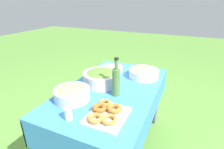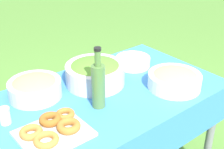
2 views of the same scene
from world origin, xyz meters
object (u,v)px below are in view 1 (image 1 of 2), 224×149
donut_platter (106,113)px  olive_oil_bottle (116,81)px  pasta_bowl (144,72)px  bread_bowl (72,93)px  salad_bowl (101,77)px  plate_stack (112,69)px

donut_platter → olive_oil_bottle: bearing=9.5°
pasta_bowl → bread_bowl: bearing=148.0°
donut_platter → bread_bowl: bearing=75.5°
salad_bowl → plate_stack: size_ratio=1.55×
salad_bowl → pasta_bowl: bearing=-45.0°
donut_platter → plate_stack: 0.81m
pasta_bowl → plate_stack: size_ratio=1.36×
plate_stack → olive_oil_bottle: bearing=-152.5°
salad_bowl → plate_stack: (0.33, 0.03, -0.04)m
salad_bowl → olive_oil_bottle: bearing=-122.5°
salad_bowl → donut_platter: 0.50m
pasta_bowl → bread_bowl: bread_bowl is taller
pasta_bowl → olive_oil_bottle: (-0.45, 0.12, 0.08)m
donut_platter → bread_bowl: (0.09, 0.34, 0.04)m
pasta_bowl → olive_oil_bottle: olive_oil_bottle is taller
donut_platter → olive_oil_bottle: 0.32m
pasta_bowl → plate_stack: pasta_bowl is taller
pasta_bowl → salad_bowl: bearing=135.0°
salad_bowl → olive_oil_bottle: olive_oil_bottle is taller
salad_bowl → pasta_bowl: 0.45m
plate_stack → donut_platter: bearing=-159.1°
salad_bowl → plate_stack: salad_bowl is taller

